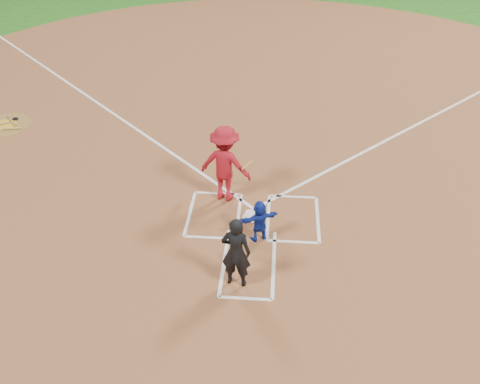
# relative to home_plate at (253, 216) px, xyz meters

# --- Properties ---
(ground) EXTENTS (120.00, 120.00, 0.00)m
(ground) POSITION_rel_home_plate_xyz_m (0.00, 0.00, -0.02)
(ground) COLOR #1F5916
(ground) RESTS_ON ground
(home_plate_dirt) EXTENTS (28.00, 28.00, 0.01)m
(home_plate_dirt) POSITION_rel_home_plate_xyz_m (0.00, 6.00, -0.01)
(home_plate_dirt) COLOR brown
(home_plate_dirt) RESTS_ON ground
(home_plate) EXTENTS (0.60, 0.60, 0.02)m
(home_plate) POSITION_rel_home_plate_xyz_m (0.00, 0.00, 0.00)
(home_plate) COLOR silver
(home_plate) RESTS_ON home_plate_dirt
(on_deck_circle) EXTENTS (1.70, 1.70, 0.01)m
(on_deck_circle) POSITION_rel_home_plate_xyz_m (-8.31, 4.22, -0.00)
(on_deck_circle) COLOR brown
(on_deck_circle) RESTS_ON home_plate_dirt
(on_deck_logo) EXTENTS (0.80, 0.80, 0.00)m
(on_deck_logo) POSITION_rel_home_plate_xyz_m (-8.31, 4.22, 0.00)
(on_deck_logo) COLOR gold
(on_deck_logo) RESTS_ON on_deck_circle
(on_deck_bat_a) EXTENTS (0.58, 0.69, 0.06)m
(on_deck_bat_a) POSITION_rel_home_plate_xyz_m (-8.16, 4.47, 0.03)
(on_deck_bat_a) COLOR #AA6F3E
(on_deck_bat_a) RESTS_ON on_deck_circle
(on_deck_bat_c) EXTENTS (0.84, 0.22, 0.06)m
(on_deck_bat_c) POSITION_rel_home_plate_xyz_m (-8.01, 3.92, 0.03)
(on_deck_bat_c) COLOR #A8813D
(on_deck_bat_c) RESTS_ON on_deck_circle
(bat_weight_donut) EXTENTS (0.19, 0.19, 0.05)m
(bat_weight_donut) POSITION_rel_home_plate_xyz_m (-8.11, 4.62, 0.03)
(bat_weight_donut) COLOR black
(bat_weight_donut) RESTS_ON on_deck_circle
(catcher) EXTENTS (1.01, 0.68, 1.04)m
(catcher) POSITION_rel_home_plate_xyz_m (0.18, -0.86, 0.51)
(catcher) COLOR #132B9E
(catcher) RESTS_ON home_plate_dirt
(umpire) EXTENTS (0.66, 0.48, 1.69)m
(umpire) POSITION_rel_home_plate_xyz_m (-0.23, -2.35, 0.84)
(umpire) COLOR black
(umpire) RESTS_ON home_plate_dirt
(chalk_markings) EXTENTS (28.35, 17.32, 0.01)m
(chalk_markings) POSITION_rel_home_plate_xyz_m (0.00, 5.29, -0.01)
(chalk_markings) COLOR white
(chalk_markings) RESTS_ON home_plate_dirt
(batter_at_plate) EXTENTS (1.49, 1.09, 2.04)m
(batter_at_plate) POSITION_rel_home_plate_xyz_m (-0.76, 0.75, 1.01)
(batter_at_plate) COLOR #A3121E
(batter_at_plate) RESTS_ON home_plate_dirt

